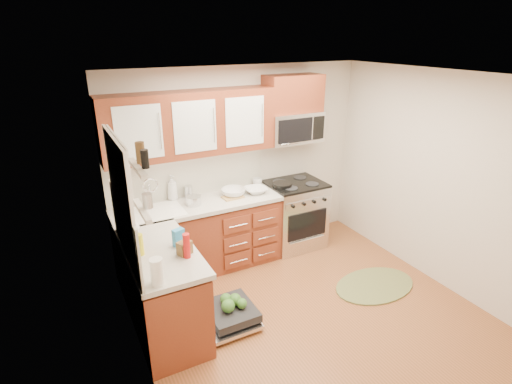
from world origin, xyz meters
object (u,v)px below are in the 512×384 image
skillet (282,185)px  cutting_board (233,197)px  sink (157,221)px  microwave (293,127)px  range (294,214)px  rug (375,285)px  bowl_b (233,192)px  dishwasher (227,316)px  cup (257,182)px  stock_pot (194,201)px  paper_towel_roll (157,272)px  bowl_a (256,190)px  upper_cabinets (190,124)px

skillet → cutting_board: 0.73m
sink → cutting_board: 0.98m
microwave → sink: microwave is taller
range → rug: size_ratio=0.91×
bowl_b → dishwasher: bearing=-118.0°
sink → dishwasher: sink is taller
range → cup: 0.73m
sink → bowl_b: (1.00, 0.03, 0.17)m
sink → skillet: 1.70m
rug → stock_pot: size_ratio=5.68×
rug → cutting_board: cutting_board is taller
stock_pot → paper_towel_roll: 1.65m
stock_pot → rug: bearing=-36.5°
rug → bowl_a: bowl_a is taller
upper_cabinets → paper_towel_roll: (-0.88, -1.59, -0.83)m
paper_towel_roll → cup: (1.80, 1.67, -0.07)m
paper_towel_roll → bowl_b: size_ratio=0.78×
microwave → skillet: 0.78m
range → skillet: size_ratio=3.67×
stock_pot → cutting_board: (0.51, -0.02, -0.05)m
rug → bowl_b: (-1.24, 1.36, 0.96)m
dishwasher → rug: (1.85, -0.21, -0.09)m
dishwasher → rug: size_ratio=0.67×
stock_pot → cup: stock_pot is taller
range → microwave: (0.00, 0.12, 1.23)m
cutting_board → rug: bearing=-45.7°
sink → stock_pot: size_ratio=3.36×
skillet → bowl_b: size_ratio=0.85×
range → bowl_b: size_ratio=3.11×
dishwasher → range: bearing=36.3°
cutting_board → cup: bearing=27.9°
paper_towel_roll → bowl_b: 2.00m
upper_cabinets → sink: bearing=-163.6°
bowl_a → bowl_b: (-0.30, 0.04, 0.01)m
stock_pot → bowl_b: bearing=4.4°
range → stock_pot: 1.55m
sink → cutting_board: cutting_board is taller
cutting_board → bowl_b: bowl_b is taller
skillet → stock_pot: stock_pot is taller
bowl_a → bowl_b: 0.30m
range → stock_pot: stock_pot is taller
upper_cabinets → dishwasher: bearing=-96.0°
rug → cutting_board: size_ratio=4.06×
paper_towel_roll → bowl_a: (1.65, 1.43, -0.08)m
stock_pot → upper_cabinets: bearing=68.2°
bowl_a → bowl_b: bowl_b is taller
sink → bowl_a: size_ratio=2.19×
upper_cabinets → dishwasher: upper_cabinets is taller
range → dishwasher: range is taller
bowl_b → range: bearing=-1.5°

